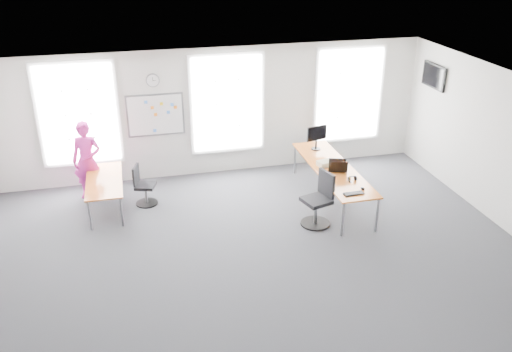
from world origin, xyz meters
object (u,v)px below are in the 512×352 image
object	(u,v)px
person	(87,161)
chair_left	(143,187)
headphones	(352,179)
desk_right	(333,170)
desk_left	(104,182)
chair_right	(319,202)
keyboard	(354,194)
monitor	(317,135)

from	to	relation	value
person	chair_left	bearing A→B (deg)	-15.09
headphones	desk_right	bearing A→B (deg)	102.58
desk_right	desk_left	xyz separation A→B (m)	(-4.73, 0.75, -0.10)
chair_left	person	xyz separation A→B (m)	(-1.10, 0.61, 0.48)
chair_right	chair_left	world-z (taller)	chair_right
keyboard	monitor	distance (m)	2.36
desk_right	monitor	xyz separation A→B (m)	(-0.00, 1.05, 0.39)
person	desk_left	bearing A→B (deg)	-48.50
chair_left	person	bearing A→B (deg)	78.58
desk_right	chair_right	size ratio (longest dim) A/B	2.84
desk_right	desk_left	size ratio (longest dim) A/B	1.71
person	keyboard	distance (m)	5.66
keyboard	headphones	bearing A→B (deg)	64.31
desk_right	chair_left	world-z (taller)	chair_left
desk_right	keyboard	world-z (taller)	keyboard
headphones	monitor	bearing A→B (deg)	96.16
desk_left	keyboard	world-z (taller)	keyboard
person	keyboard	size ratio (longest dim) A/B	4.31
chair_right	person	xyz separation A→B (m)	(-4.43, 2.31, 0.38)
keyboard	chair_left	bearing A→B (deg)	146.33
desk_left	person	distance (m)	0.76
desk_left	monitor	size ratio (longest dim) A/B	3.18
desk_left	keyboard	xyz separation A→B (m)	(4.66, -2.03, 0.16)
desk_left	person	xyz separation A→B (m)	(-0.33, 0.64, 0.26)
monitor	keyboard	bearing A→B (deg)	-106.08
desk_right	person	distance (m)	5.25
chair_left	monitor	distance (m)	4.03
desk_right	keyboard	size ratio (longest dim) A/B	7.79
desk_right	headphones	size ratio (longest dim) A/B	17.88
desk_left	person	bearing A→B (deg)	117.57
chair_right	headphones	size ratio (longest dim) A/B	6.31
desk_left	monitor	xyz separation A→B (m)	(4.73, 0.31, 0.49)
desk_right	chair_left	distance (m)	4.05
desk_right	chair_left	bearing A→B (deg)	168.97
chair_left	chair_right	bearing A→B (deg)	-99.47
chair_right	monitor	bearing A→B (deg)	146.20
person	headphones	bearing A→B (deg)	-7.97
desk_left	chair_right	size ratio (longest dim) A/B	1.65
desk_left	chair_right	world-z (taller)	chair_right
chair_right	keyboard	size ratio (longest dim) A/B	2.75
headphones	keyboard	bearing A→B (deg)	-108.05
person	chair_right	bearing A→B (deg)	-13.63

